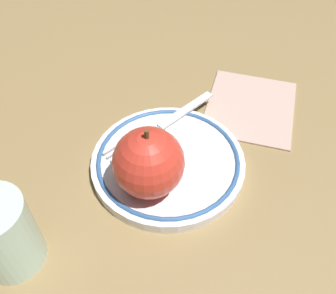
% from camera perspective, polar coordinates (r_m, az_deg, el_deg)
% --- Properties ---
extents(ground_plane, '(2.00, 2.00, 0.00)m').
position_cam_1_polar(ground_plane, '(0.48, 2.10, -3.61)').
color(ground_plane, olive).
extents(plate, '(0.20, 0.20, 0.02)m').
position_cam_1_polar(plate, '(0.48, -0.00, -2.26)').
color(plate, white).
rests_on(plate, ground_plane).
extents(apple_red_whole, '(0.08, 0.08, 0.09)m').
position_cam_1_polar(apple_red_whole, '(0.41, -2.99, -2.41)').
color(apple_red_whole, red).
rests_on(apple_red_whole, plate).
extents(fork, '(0.15, 0.14, 0.00)m').
position_cam_1_polar(fork, '(0.51, -0.35, 3.84)').
color(fork, silver).
rests_on(fork, plate).
extents(drinking_glass, '(0.07, 0.07, 0.09)m').
position_cam_1_polar(drinking_glass, '(0.41, -23.89, -12.13)').
color(drinking_glass, silver).
rests_on(drinking_glass, ground_plane).
extents(napkin_folded, '(0.17, 0.15, 0.01)m').
position_cam_1_polar(napkin_folded, '(0.57, 12.45, 6.09)').
color(napkin_folded, tan).
rests_on(napkin_folded, ground_plane).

